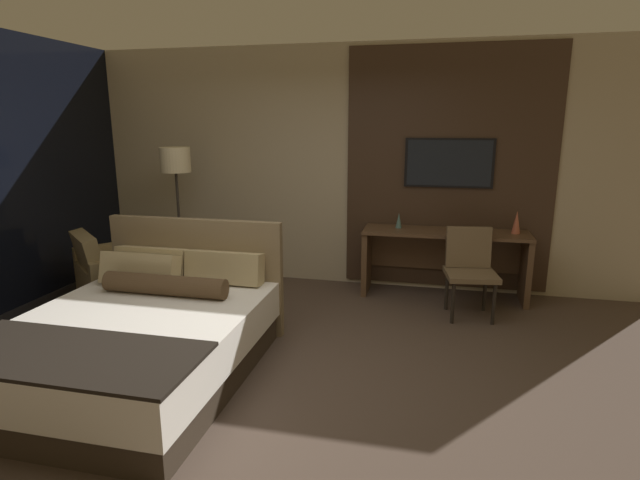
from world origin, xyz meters
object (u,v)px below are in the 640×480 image
object	(u,v)px
bed	(141,336)
book	(481,232)
tv	(449,163)
armchair_by_window	(121,278)
desk	(444,252)
vase_short	(399,220)
desk_chair	(470,264)
floor_lamp	(176,171)
vase_tall	(516,222)

from	to	relation	value
bed	book	xyz separation A→B (m)	(2.66, 2.32, 0.46)
tv	armchair_by_window	world-z (taller)	tv
desk	armchair_by_window	xyz separation A→B (m)	(-3.42, -0.99, -0.24)
bed	vase_short	distance (m)	3.04
desk	desk_chair	bearing A→B (deg)	-64.39
floor_lamp	vase_short	world-z (taller)	floor_lamp
bed	armchair_by_window	xyz separation A→B (m)	(-1.13, 1.40, -0.04)
tv	vase_short	bearing A→B (deg)	-160.42
tv	floor_lamp	world-z (taller)	tv
desk	book	world-z (taller)	book
desk_chair	floor_lamp	distance (m)	3.37
tv	vase_tall	distance (m)	0.97
armchair_by_window	bed	bearing A→B (deg)	169.88
desk	vase_short	world-z (taller)	vase_short
armchair_by_window	vase_short	xyz separation A→B (m)	(2.91, 1.01, 0.57)
bed	vase_short	bearing A→B (deg)	53.71
tv	armchair_by_window	bearing A→B (deg)	-160.73
bed	armchair_by_window	bearing A→B (deg)	128.89
tv	book	size ratio (longest dim) A/B	3.89
desk	armchair_by_window	bearing A→B (deg)	-163.83
floor_lamp	book	bearing A→B (deg)	5.49
desk	vase_tall	distance (m)	0.82
desk_chair	vase_tall	bearing A→B (deg)	38.26
vase_tall	book	size ratio (longest dim) A/B	0.98
bed	tv	bearing A→B (deg)	48.62
desk_chair	vase_short	distance (m)	0.98
tv	floor_lamp	xyz separation A→B (m)	(-3.01, -0.60, -0.10)
desk_chair	vase_tall	world-z (taller)	vase_tall
tv	book	bearing A→B (deg)	-36.61
floor_lamp	bed	bearing A→B (deg)	-70.12
armchair_by_window	desk	bearing A→B (deg)	-122.84
desk_chair	tv	bearing A→B (deg)	100.81
floor_lamp	book	xyz separation A→B (m)	(3.38, 0.33, -0.61)
tv	desk_chair	size ratio (longest dim) A/B	1.09
bed	desk_chair	distance (m)	3.17
armchair_by_window	floor_lamp	xyz separation A→B (m)	(0.41, 0.60, 1.11)
floor_lamp	vase_short	distance (m)	2.59
desk	book	distance (m)	0.46
desk	tv	bearing A→B (deg)	90.00
desk	desk_chair	world-z (taller)	desk_chair
vase_tall	book	xyz separation A→B (m)	(-0.36, -0.08, -0.11)
bed	desk	size ratio (longest dim) A/B	1.18
desk	floor_lamp	xyz separation A→B (m)	(-3.01, -0.40, 0.87)
tv	desk	bearing A→B (deg)	-90.00
bed	book	world-z (taller)	bed
desk	vase_tall	bearing A→B (deg)	0.38
bed	vase_short	xyz separation A→B (m)	(1.77, 2.42, 0.53)
armchair_by_window	vase_tall	world-z (taller)	vase_tall
desk	armchair_by_window	size ratio (longest dim) A/B	1.49
vase_tall	vase_short	bearing A→B (deg)	179.30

